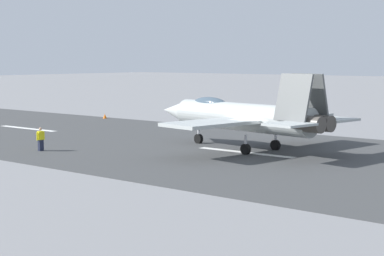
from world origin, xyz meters
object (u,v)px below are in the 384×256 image
at_px(fighter_jet, 242,116).
at_px(crew_person, 41,139).
at_px(marker_cone_mid, 283,131).
at_px(marker_cone_far, 105,116).

height_order(fighter_jet, crew_person, fighter_jet).
distance_m(fighter_jet, crew_person, 14.76).
height_order(crew_person, marker_cone_mid, crew_person).
bearing_deg(crew_person, marker_cone_mid, -111.32).
bearing_deg(marker_cone_far, crew_person, 126.22).
bearing_deg(marker_cone_mid, marker_cone_far, 0.00).
distance_m(fighter_jet, marker_cone_mid, 11.38).
xyz_separation_m(fighter_jet, marker_cone_mid, (2.92, -10.78, -2.22)).
bearing_deg(marker_cone_mid, crew_person, 68.68).
distance_m(crew_person, marker_cone_far, 25.48).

